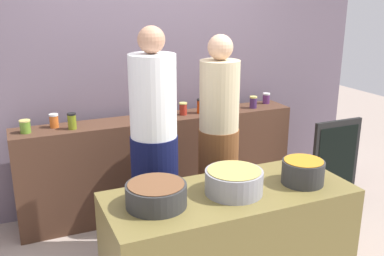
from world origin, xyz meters
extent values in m
cube|color=slate|center=(0.00, 1.45, 1.50)|extent=(4.80, 0.12, 3.00)
cube|color=#4B2F21|center=(0.00, 1.10, 0.47)|extent=(2.70, 0.36, 0.95)
cube|color=brown|center=(0.00, -0.30, 0.39)|extent=(1.70, 0.70, 0.78)
cylinder|color=olive|center=(-1.20, 1.08, 1.00)|extent=(0.09, 0.09, 0.10)
cylinder|color=#D6C666|center=(-1.20, 1.08, 1.05)|extent=(0.09, 0.09, 0.01)
cylinder|color=#D56123|center=(-0.96, 1.15, 1.00)|extent=(0.08, 0.08, 0.11)
cylinder|color=silver|center=(-0.96, 1.15, 1.06)|extent=(0.08, 0.08, 0.02)
cylinder|color=olive|center=(-0.82, 1.04, 1.01)|extent=(0.07, 0.07, 0.13)
cylinder|color=black|center=(-0.82, 1.04, 1.08)|extent=(0.08, 0.08, 0.01)
cylinder|color=#374D23|center=(0.10, 1.10, 1.00)|extent=(0.07, 0.07, 0.11)
cylinder|color=silver|center=(0.10, 1.10, 1.06)|extent=(0.08, 0.08, 0.01)
cylinder|color=#A42B1E|center=(0.23, 1.09, 1.00)|extent=(0.07, 0.07, 0.11)
cylinder|color=#D6C666|center=(0.23, 1.09, 1.06)|extent=(0.08, 0.08, 0.01)
cylinder|color=#B6370C|center=(0.41, 1.08, 1.01)|extent=(0.08, 0.08, 0.13)
cylinder|color=black|center=(0.41, 1.08, 1.08)|extent=(0.08, 0.08, 0.01)
cylinder|color=#422A57|center=(0.64, 1.15, 1.00)|extent=(0.07, 0.07, 0.10)
cylinder|color=#D6C666|center=(0.64, 1.15, 1.05)|extent=(0.07, 0.07, 0.02)
cylinder|color=brown|center=(0.77, 1.08, 1.00)|extent=(0.08, 0.08, 0.11)
cylinder|color=black|center=(0.77, 1.08, 1.06)|extent=(0.09, 0.09, 0.01)
cylinder|color=#402454|center=(0.99, 1.05, 1.00)|extent=(0.07, 0.07, 0.11)
cylinder|color=#D6C666|center=(0.99, 1.05, 1.06)|extent=(0.08, 0.08, 0.02)
cylinder|color=#55285D|center=(1.22, 1.17, 1.00)|extent=(0.07, 0.07, 0.10)
cylinder|color=silver|center=(1.22, 1.17, 1.05)|extent=(0.08, 0.08, 0.02)
cylinder|color=#2D2D2D|center=(-0.52, -0.30, 0.86)|extent=(0.39, 0.39, 0.14)
cylinder|color=brown|center=(-0.52, -0.30, 0.93)|extent=(0.36, 0.36, 0.00)
cylinder|color=gray|center=(0.01, -0.33, 0.86)|extent=(0.39, 0.39, 0.16)
cylinder|color=tan|center=(0.01, -0.33, 0.95)|extent=(0.36, 0.36, 0.00)
cylinder|color=#2D2D2D|center=(0.53, -0.38, 0.87)|extent=(0.30, 0.30, 0.17)
cylinder|color=#B5761E|center=(0.53, -0.38, 0.95)|extent=(0.27, 0.27, 0.00)
cylinder|color=#0D1137|center=(-0.31, 0.36, 0.51)|extent=(0.37, 0.37, 1.02)
cylinder|color=white|center=(-0.31, 0.36, 1.33)|extent=(0.35, 0.35, 0.63)
sphere|color=tan|center=(-0.31, 0.36, 1.75)|extent=(0.20, 0.20, 0.20)
cylinder|color=brown|center=(0.31, 0.50, 0.48)|extent=(0.35, 0.35, 0.96)
cylinder|color=beige|center=(0.31, 0.50, 1.25)|extent=(0.33, 0.33, 0.59)
sphere|color=#D8A884|center=(0.31, 0.50, 1.65)|extent=(0.21, 0.21, 0.21)
cube|color=black|center=(1.68, 0.56, 0.43)|extent=(0.55, 0.04, 0.87)
cube|color=black|center=(1.68, 0.54, 0.48)|extent=(0.47, 0.01, 0.66)
camera|label=1|loc=(-1.31, -2.66, 2.05)|focal=40.73mm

